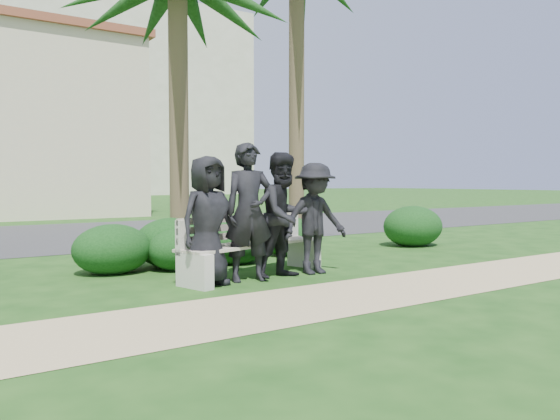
# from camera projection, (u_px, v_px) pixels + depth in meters

# --- Properties ---
(ground) EXTENTS (160.00, 160.00, 0.00)m
(ground) POSITION_uv_depth(u_px,v_px,m) (291.00, 272.00, 8.34)
(ground) COLOR #163E11
(ground) RESTS_ON ground
(footpath) EXTENTS (30.00, 1.60, 0.01)m
(footpath) POSITION_uv_depth(u_px,v_px,m) (372.00, 292.00, 6.85)
(footpath) COLOR tan
(footpath) RESTS_ON ground
(asphalt_street) EXTENTS (160.00, 8.00, 0.01)m
(asphalt_street) POSITION_uv_depth(u_px,v_px,m) (124.00, 232.00, 14.98)
(asphalt_street) COLOR #2D2D30
(asphalt_street) RESTS_ON ground
(stucco_bldg_right) EXTENTS (8.40, 8.40, 7.30)m
(stucco_bldg_right) POSITION_uv_depth(u_px,v_px,m) (22.00, 126.00, 22.54)
(stucco_bldg_right) COLOR beige
(stucco_bldg_right) RESTS_ON ground
(hotel_tower) EXTENTS (26.00, 18.00, 37.30)m
(hotel_tower) POSITION_uv_depth(u_px,v_px,m) (113.00, 74.00, 61.08)
(hotel_tower) COLOR beige
(hotel_tower) RESTS_ON ground
(park_bench) EXTENTS (2.64, 1.23, 0.87)m
(park_bench) POSITION_uv_depth(u_px,v_px,m) (254.00, 249.00, 8.01)
(park_bench) COLOR #ACA390
(park_bench) RESTS_ON ground
(man_a) EXTENTS (0.94, 0.72, 1.73)m
(man_a) POSITION_uv_depth(u_px,v_px,m) (208.00, 221.00, 7.25)
(man_a) COLOR black
(man_a) RESTS_ON ground
(man_b) EXTENTS (0.78, 0.59, 1.93)m
(man_b) POSITION_uv_depth(u_px,v_px,m) (249.00, 212.00, 7.56)
(man_b) COLOR black
(man_b) RESTS_ON ground
(man_c) EXTENTS (0.99, 0.83, 1.81)m
(man_c) POSITION_uv_depth(u_px,v_px,m) (284.00, 215.00, 7.83)
(man_c) COLOR black
(man_c) RESTS_ON ground
(man_d) EXTENTS (1.11, 0.68, 1.67)m
(man_d) POSITION_uv_depth(u_px,v_px,m) (315.00, 219.00, 8.18)
(man_d) COLOR black
(man_d) RESTS_ON ground
(hedge_a) EXTENTS (1.18, 0.98, 0.77)m
(hedge_a) POSITION_uv_depth(u_px,v_px,m) (112.00, 248.00, 8.24)
(hedge_a) COLOR #0E3310
(hedge_a) RESTS_ON ground
(hedge_b) EXTENTS (1.04, 0.86, 0.68)m
(hedge_b) POSITION_uv_depth(u_px,v_px,m) (180.00, 248.00, 8.57)
(hedge_b) COLOR #0E3310
(hedge_b) RESTS_ON ground
(hedge_c) EXTENTS (1.26, 1.04, 0.82)m
(hedge_c) POSITION_uv_depth(u_px,v_px,m) (172.00, 241.00, 8.99)
(hedge_c) COLOR #0E3310
(hedge_c) RESTS_ON ground
(hedge_d) EXTENTS (1.18, 0.97, 0.77)m
(hedge_d) POSITION_uv_depth(u_px,v_px,m) (236.00, 241.00, 9.25)
(hedge_d) COLOR #0E3310
(hedge_d) RESTS_ON ground
(hedge_e) EXTENTS (1.14, 0.94, 0.74)m
(hedge_e) POSITION_uv_depth(u_px,v_px,m) (289.00, 235.00, 10.30)
(hedge_e) COLOR #0E3310
(hedge_e) RESTS_ON ground
(hedge_f) EXTENTS (1.37, 1.13, 0.89)m
(hedge_f) POSITION_uv_depth(u_px,v_px,m) (413.00, 225.00, 11.78)
(hedge_f) COLOR #0E3310
(hedge_f) RESTS_ON ground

